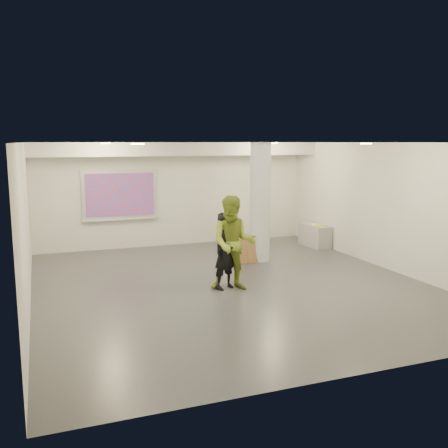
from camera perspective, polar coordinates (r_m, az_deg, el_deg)
name	(u,v)px	position (r m, az deg, el deg)	size (l,w,h in m)	color
floor	(231,284)	(10.74, 0.75, -6.92)	(8.00, 9.00, 0.01)	#383B40
ceiling	(231,143)	(10.31, 0.79, 9.30)	(8.00, 9.00, 0.01)	silver
wall_back	(175,194)	(14.67, -5.63, 3.41)	(8.00, 0.01, 3.00)	silver
wall_front	(361,264)	(6.51, 15.34, -4.41)	(8.00, 0.01, 3.00)	silver
wall_left	(25,226)	(9.73, -21.76, -0.25)	(0.01, 9.00, 3.00)	silver
wall_right	(388,207)	(12.43, 18.23, 1.91)	(0.01, 9.00, 3.00)	silver
soffit_band	(179,149)	(14.07, -5.13, 8.55)	(8.00, 1.10, 0.36)	silver
downlight_nw	(105,143)	(12.20, -13.41, 8.96)	(0.22, 0.22, 0.02)	#FFEE8C
downlight_ne	(274,143)	(13.49, 5.71, 9.19)	(0.22, 0.22, 0.02)	#FFEE8C
downlight_sw	(138,144)	(8.25, -9.85, 9.00)	(0.22, 0.22, 0.02)	#FFEE8C
downlight_se	(366,144)	(10.05, 15.93, 8.83)	(0.22, 0.22, 0.02)	#FFEE8C
column	(260,202)	(12.65, 4.15, 2.47)	(0.52, 0.52, 3.00)	silver
projection_screen	(120,195)	(14.30, -11.80, 3.21)	(2.10, 0.13, 1.42)	silver
credenza	(315,236)	(14.73, 10.33, -1.32)	(0.46, 1.10, 0.64)	#949799
papers_stack	(316,225)	(14.67, 10.42, -0.06)	(0.25, 0.31, 0.02)	white
postit_pad	(318,225)	(14.55, 10.73, -0.13)	(0.19, 0.26, 0.03)	yellow
cardboard_back	(244,250)	(12.50, 2.30, -3.02)	(0.61, 0.06, 0.66)	brown
cardboard_front	(255,251)	(12.64, 3.62, -3.13)	(0.51, 0.05, 0.56)	brown
woman	(225,251)	(10.27, 0.16, -3.11)	(0.58, 0.38, 1.59)	black
man	(234,243)	(10.17, 1.10, -2.20)	(0.95, 0.74, 1.95)	olive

